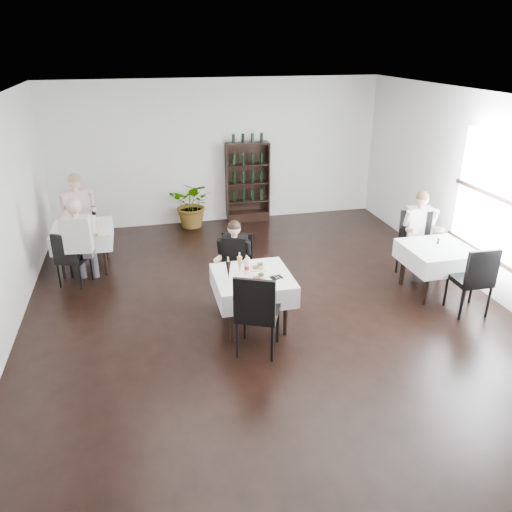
# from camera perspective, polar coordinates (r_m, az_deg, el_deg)

# --- Properties ---
(room_shell) EXTENTS (9.00, 9.00, 9.00)m
(room_shell) POSITION_cam_1_polar(r_m,az_deg,el_deg) (6.53, 2.16, 3.85)
(room_shell) COLOR black
(room_shell) RESTS_ON ground
(window_right) EXTENTS (0.06, 2.30, 1.85)m
(window_right) POSITION_cam_1_polar(r_m,az_deg,el_deg) (8.15, 26.55, 5.37)
(window_right) COLOR white
(window_right) RESTS_ON room_shell
(wine_shelf) EXTENTS (0.90, 0.28, 1.75)m
(wine_shelf) POSITION_cam_1_polar(r_m,az_deg,el_deg) (10.87, -0.95, 8.32)
(wine_shelf) COLOR black
(wine_shelf) RESTS_ON ground
(main_table) EXTENTS (1.03, 1.03, 0.77)m
(main_table) POSITION_cam_1_polar(r_m,az_deg,el_deg) (6.81, -0.39, -3.32)
(main_table) COLOR black
(main_table) RESTS_ON ground
(left_table) EXTENTS (0.98, 0.98, 0.77)m
(left_table) POSITION_cam_1_polar(r_m,az_deg,el_deg) (9.02, -19.19, 2.23)
(left_table) COLOR black
(left_table) RESTS_ON ground
(right_table) EXTENTS (0.98, 0.98, 0.77)m
(right_table) POSITION_cam_1_polar(r_m,az_deg,el_deg) (8.21, 19.96, 0.01)
(right_table) COLOR black
(right_table) RESTS_ON ground
(potted_tree) EXTENTS (1.15, 1.09, 1.01)m
(potted_tree) POSITION_cam_1_polar(r_m,az_deg,el_deg) (10.67, -7.23, 5.92)
(potted_tree) COLOR #1F521C
(potted_tree) RESTS_ON ground
(main_chair_far) EXTENTS (0.60, 0.61, 1.02)m
(main_chair_far) POSITION_cam_1_polar(r_m,az_deg,el_deg) (7.57, -2.27, -0.80)
(main_chair_far) COLOR black
(main_chair_far) RESTS_ON ground
(main_chair_near) EXTENTS (0.68, 0.68, 1.12)m
(main_chair_near) POSITION_cam_1_polar(r_m,az_deg,el_deg) (6.18, 0.06, -6.15)
(main_chair_near) COLOR black
(main_chair_near) RESTS_ON ground
(left_chair_far) EXTENTS (0.55, 0.55, 0.94)m
(left_chair_far) POSITION_cam_1_polar(r_m,az_deg,el_deg) (9.82, -19.13, 3.43)
(left_chair_far) COLOR black
(left_chair_far) RESTS_ON ground
(left_chair_near) EXTENTS (0.56, 0.56, 0.93)m
(left_chair_near) POSITION_cam_1_polar(r_m,az_deg,el_deg) (8.48, -20.47, 0.03)
(left_chair_near) COLOR black
(left_chair_near) RESTS_ON ground
(right_chair_far) EXTENTS (0.65, 0.66, 1.12)m
(right_chair_far) POSITION_cam_1_polar(r_m,az_deg,el_deg) (8.63, 17.72, 1.61)
(right_chair_far) COLOR black
(right_chair_far) RESTS_ON ground
(right_chair_near) EXTENTS (0.51, 0.51, 1.07)m
(right_chair_near) POSITION_cam_1_polar(r_m,az_deg,el_deg) (7.73, 23.70, -2.17)
(right_chair_near) COLOR black
(right_chair_near) RESTS_ON ground
(diner_main) EXTENTS (0.57, 0.60, 1.31)m
(diner_main) POSITION_cam_1_polar(r_m,az_deg,el_deg) (7.34, -2.54, -0.13)
(diner_main) COLOR #44444C
(diner_main) RESTS_ON ground
(diner_left_far) EXTENTS (0.62, 0.65, 1.53)m
(diner_left_far) POSITION_cam_1_polar(r_m,az_deg,el_deg) (9.53, -19.59, 4.99)
(diner_left_far) COLOR #44444C
(diner_left_far) RESTS_ON ground
(diner_left_near) EXTENTS (0.60, 0.61, 1.50)m
(diner_left_near) POSITION_cam_1_polar(r_m,az_deg,el_deg) (8.31, -19.54, 2.24)
(diner_left_near) COLOR #44444C
(diner_left_near) RESTS_ON ground
(diner_right_far) EXTENTS (0.57, 0.59, 1.44)m
(diner_right_far) POSITION_cam_1_polar(r_m,az_deg,el_deg) (8.68, 18.25, 3.08)
(diner_right_far) COLOR #44444C
(diner_right_far) RESTS_ON ground
(plate_far) EXTENTS (0.28, 0.28, 0.07)m
(plate_far) POSITION_cam_1_polar(r_m,az_deg,el_deg) (6.94, 0.28, -1.30)
(plate_far) COLOR white
(plate_far) RESTS_ON main_table
(plate_near) EXTENTS (0.28, 0.28, 0.07)m
(plate_near) POSITION_cam_1_polar(r_m,az_deg,el_deg) (6.63, 0.35, -2.54)
(plate_near) COLOR white
(plate_near) RESTS_ON main_table
(pilsner_dark) EXTENTS (0.07, 0.07, 0.32)m
(pilsner_dark) POSITION_cam_1_polar(r_m,az_deg,el_deg) (6.60, -3.18, -1.61)
(pilsner_dark) COLOR black
(pilsner_dark) RESTS_ON main_table
(pilsner_lager) EXTENTS (0.07, 0.07, 0.31)m
(pilsner_lager) POSITION_cam_1_polar(r_m,az_deg,el_deg) (6.74, -1.89, -1.05)
(pilsner_lager) COLOR gold
(pilsner_lager) RESTS_ON main_table
(coke_bottle) EXTENTS (0.07, 0.07, 0.27)m
(coke_bottle) POSITION_cam_1_polar(r_m,az_deg,el_deg) (6.74, -1.08, -1.22)
(coke_bottle) COLOR silver
(coke_bottle) RESTS_ON main_table
(napkin_cutlery) EXTENTS (0.19, 0.17, 0.02)m
(napkin_cutlery) POSITION_cam_1_polar(r_m,az_deg,el_deg) (6.68, 2.34, -2.45)
(napkin_cutlery) COLOR black
(napkin_cutlery) RESTS_ON main_table
(pepper_mill) EXTENTS (0.05, 0.05, 0.09)m
(pepper_mill) POSITION_cam_1_polar(r_m,az_deg,el_deg) (8.27, 20.10, 1.61)
(pepper_mill) COLOR black
(pepper_mill) RESTS_ON right_table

